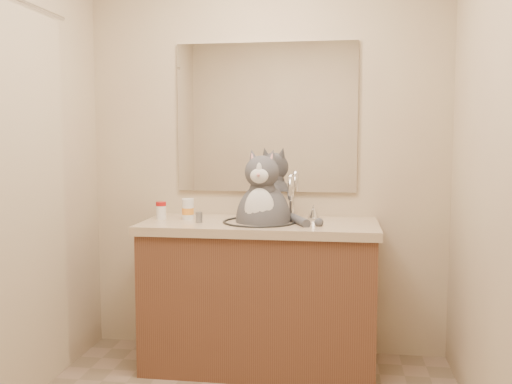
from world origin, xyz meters
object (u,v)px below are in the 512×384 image
at_px(cat, 263,214).
at_px(grey_canister, 199,217).
at_px(pill_bottle_orange, 188,210).
at_px(pill_bottle_redcap, 161,210).

distance_m(cat, grey_canister, 0.37).
height_order(cat, pill_bottle_orange, cat).
bearing_deg(cat, pill_bottle_orange, 178.55).
bearing_deg(grey_canister, cat, 13.01).
height_order(cat, pill_bottle_redcap, cat).
bearing_deg(pill_bottle_orange, pill_bottle_redcap, -173.09).
xyz_separation_m(pill_bottle_orange, grey_canister, (0.10, -0.12, -0.03)).
xyz_separation_m(cat, grey_canister, (-0.36, -0.08, -0.01)).
distance_m(cat, pill_bottle_orange, 0.45).
relative_size(cat, pill_bottle_redcap, 6.15).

